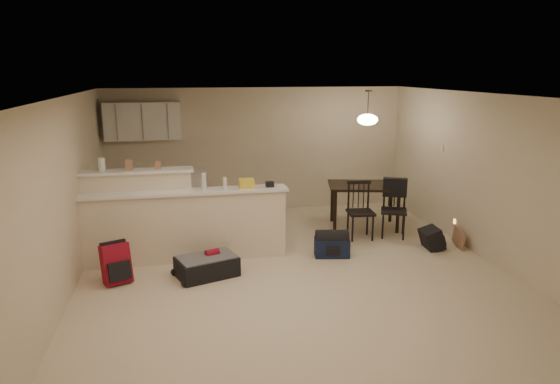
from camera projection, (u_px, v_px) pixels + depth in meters
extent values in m
plane|color=beige|center=(297.00, 275.00, 7.08)|extent=(7.00, 7.00, 0.00)
plane|color=white|center=(298.00, 96.00, 6.49)|extent=(7.00, 7.00, 0.00)
cube|color=beige|center=(257.00, 150.00, 10.12)|extent=(6.00, 0.02, 2.50)
cube|color=beige|center=(415.00, 304.00, 3.46)|extent=(6.00, 0.02, 2.50)
cube|color=beige|center=(63.00, 201.00, 6.21)|extent=(0.02, 7.00, 2.50)
cube|color=beige|center=(495.00, 180.00, 7.37)|extent=(0.02, 7.00, 2.50)
cube|color=beige|center=(187.00, 227.00, 7.53)|extent=(3.00, 0.28, 1.05)
cube|color=white|center=(185.00, 192.00, 7.40)|extent=(3.08, 0.38, 0.04)
cube|color=beige|center=(139.00, 216.00, 7.56)|extent=(1.60, 0.24, 1.35)
cube|color=white|center=(136.00, 171.00, 7.40)|extent=(1.68, 0.34, 0.04)
cube|color=white|center=(143.00, 121.00, 9.37)|extent=(1.40, 0.34, 0.70)
cube|color=white|center=(158.00, 197.00, 9.63)|extent=(1.80, 0.60, 0.90)
cube|color=beige|center=(442.00, 148.00, 8.78)|extent=(0.02, 0.12, 0.12)
cylinder|color=silver|center=(102.00, 164.00, 7.28)|extent=(0.10, 0.10, 0.20)
cube|color=#9F7152|center=(129.00, 165.00, 7.36)|extent=(0.10, 0.07, 0.16)
cube|color=#9F7152|center=(158.00, 165.00, 7.44)|extent=(0.08, 0.06, 0.12)
cylinder|color=silver|center=(204.00, 181.00, 7.42)|extent=(0.07, 0.07, 0.26)
cylinder|color=silver|center=(225.00, 183.00, 7.49)|extent=(0.06, 0.06, 0.18)
cube|color=#9F7152|center=(247.00, 183.00, 7.55)|extent=(0.22, 0.18, 0.14)
cube|color=#9F7152|center=(270.00, 184.00, 7.63)|extent=(0.12, 0.10, 0.08)
cube|color=black|center=(365.00, 186.00, 9.08)|extent=(1.45, 1.13, 0.04)
cylinder|color=black|center=(335.00, 212.00, 8.86)|extent=(0.06, 0.06, 0.76)
cylinder|color=black|center=(398.00, 212.00, 8.83)|extent=(0.06, 0.06, 0.76)
cylinder|color=black|center=(332.00, 202.00, 9.52)|extent=(0.06, 0.06, 0.76)
cylinder|color=black|center=(391.00, 202.00, 9.50)|extent=(0.06, 0.06, 0.76)
cylinder|color=brown|center=(368.00, 104.00, 8.73)|extent=(0.02, 0.02, 0.50)
cylinder|color=brown|center=(369.00, 91.00, 8.68)|extent=(0.12, 0.12, 0.03)
ellipsoid|color=white|center=(367.00, 120.00, 8.80)|extent=(0.36, 0.36, 0.20)
cube|color=black|center=(207.00, 267.00, 7.03)|extent=(0.93, 0.75, 0.27)
cube|color=maroon|center=(116.00, 264.00, 6.77)|extent=(0.42, 0.35, 0.54)
cube|color=#131D3C|center=(332.00, 247.00, 7.77)|extent=(0.57, 0.38, 0.29)
cube|color=black|center=(432.00, 239.00, 8.09)|extent=(0.30, 0.40, 0.33)
cube|color=#9F7152|center=(459.00, 238.00, 8.13)|extent=(0.07, 0.41, 0.32)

